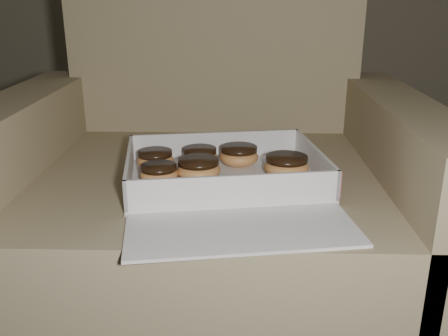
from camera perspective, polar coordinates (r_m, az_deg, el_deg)
armchair at (r=1.11m, az=-1.63°, el=-4.97°), size 0.89×0.75×0.93m
bakery_box at (r=0.90m, az=0.50°, el=-1.71°), size 0.41×0.46×0.06m
donut_a at (r=0.91m, az=-7.43°, el=-0.61°), size 0.07×0.07×0.04m
donut_b at (r=0.99m, az=-7.85°, el=1.02°), size 0.07×0.07×0.04m
donut_c at (r=1.00m, az=-2.77°, el=1.38°), size 0.07×0.07×0.04m
donut_d at (r=0.92m, az=-2.93°, el=-0.09°), size 0.08×0.08×0.04m
donut_e at (r=1.00m, az=1.72°, el=1.47°), size 0.08×0.08×0.04m
donut_f at (r=0.94m, az=7.16°, el=0.23°), size 0.08×0.08×0.04m
crumb_a at (r=0.88m, az=-0.30°, el=-2.35°), size 0.01×0.01×0.00m
crumb_b at (r=0.83m, az=-0.20°, el=-3.69°), size 0.01×0.01×0.00m
crumb_c at (r=0.88m, az=6.20°, el=-2.37°), size 0.01×0.01×0.00m
crumb_d at (r=0.86m, az=-0.62°, el=-2.86°), size 0.01×0.01×0.00m
crumb_e at (r=0.88m, az=5.88°, el=-2.44°), size 0.01×0.01×0.00m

